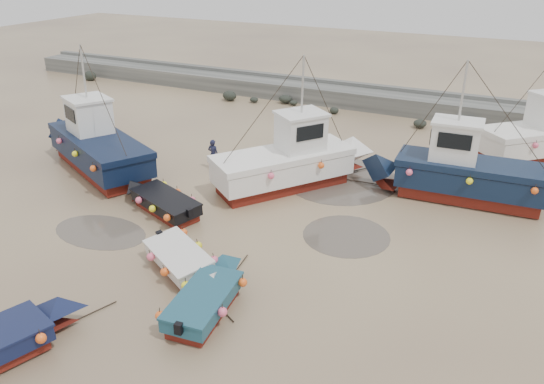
{
  "coord_description": "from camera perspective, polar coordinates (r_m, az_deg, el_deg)",
  "views": [
    {
      "loc": [
        11.07,
        -14.28,
        10.51
      ],
      "look_at": [
        2.33,
        3.35,
        1.4
      ],
      "focal_mm": 35.0,
      "sensor_mm": 36.0,
      "label": 1
    }
  ],
  "objects": [
    {
      "name": "dinghy_5",
      "position": [
        18.9,
        -9.32,
        -7.28
      ],
      "size": [
        4.87,
        3.19,
        1.43
      ],
      "rotation": [
        0.0,
        0.0,
        -2.07
      ],
      "color": "maroon",
      "rests_on": "ground"
    },
    {
      "name": "person",
      "position": [
        27.8,
        -6.25,
        2.47
      ],
      "size": [
        0.61,
        0.42,
        1.62
      ],
      "primitive_type": "imported",
      "rotation": [
        0.0,
        0.0,
        3.19
      ],
      "color": "#181B34",
      "rests_on": "ground"
    },
    {
      "name": "puddle_a",
      "position": [
        22.68,
        -17.98,
        -4.09
      ],
      "size": [
        4.17,
        4.17,
        0.01
      ],
      "primitive_type": "cylinder",
      "color": "#544B42",
      "rests_on": "ground"
    },
    {
      "name": "cabin_boat_2",
      "position": [
        25.34,
        19.28,
        2.21
      ],
      "size": [
        9.65,
        3.09,
        6.22
      ],
      "rotation": [
        0.0,
        0.0,
        1.63
      ],
      "color": "maroon",
      "rests_on": "ground"
    },
    {
      "name": "cabin_boat_3",
      "position": [
        32.04,
        27.26,
        5.5
      ],
      "size": [
        7.39,
        7.08,
        6.22
      ],
      "rotation": [
        0.0,
        0.0,
        -0.81
      ],
      "color": "maroon",
      "rests_on": "ground"
    },
    {
      "name": "puddle_d",
      "position": [
        26.58,
        7.56,
        1.33
      ],
      "size": [
        5.55,
        5.55,
        0.01
      ],
      "primitive_type": "cylinder",
      "color": "#544B42",
      "rests_on": "ground"
    },
    {
      "name": "puddle_b",
      "position": [
        21.52,
        7.99,
        -4.65
      ],
      "size": [
        3.49,
        3.49,
        0.01
      ],
      "primitive_type": "cylinder",
      "color": "#544B42",
      "rests_on": "ground"
    },
    {
      "name": "cabin_boat_0",
      "position": [
        28.87,
        -18.57,
        4.96
      ],
      "size": [
        10.23,
        6.19,
        6.22
      ],
      "rotation": [
        0.0,
        0.0,
        1.12
      ],
      "color": "maroon",
      "rests_on": "ground"
    },
    {
      "name": "dinghy_2",
      "position": [
        17.15,
        -6.87,
        -10.84
      ],
      "size": [
        2.03,
        5.37,
        1.43
      ],
      "rotation": [
        0.0,
        0.0,
        0.13
      ],
      "color": "maroon",
      "rests_on": "ground"
    },
    {
      "name": "ground",
      "position": [
        20.9,
        -9.88,
        -5.75
      ],
      "size": [
        120.0,
        120.0,
        0.0
      ],
      "primitive_type": "plane",
      "color": "tan",
      "rests_on": "ground"
    },
    {
      "name": "puddle_c",
      "position": [
        29.42,
        -18.2,
        2.62
      ],
      "size": [
        3.5,
        3.5,
        0.01
      ],
      "primitive_type": "cylinder",
      "color": "#544B42",
      "rests_on": "ground"
    },
    {
      "name": "seawall",
      "position": [
        39.18,
        9.31,
        9.91
      ],
      "size": [
        60.0,
        4.92,
        1.5
      ],
      "color": "slate",
      "rests_on": "ground"
    },
    {
      "name": "dinghy_4",
      "position": [
        23.53,
        -11.79,
        -0.76
      ],
      "size": [
        5.65,
        2.91,
        1.43
      ],
      "rotation": [
        0.0,
        0.0,
        1.21
      ],
      "color": "maroon",
      "rests_on": "ground"
    },
    {
      "name": "cabin_boat_1",
      "position": [
        25.21,
        2.39,
        3.52
      ],
      "size": [
        6.66,
        8.66,
        6.22
      ],
      "rotation": [
        0.0,
        0.0,
        -0.62
      ],
      "color": "maroon",
      "rests_on": "ground"
    }
  ]
}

